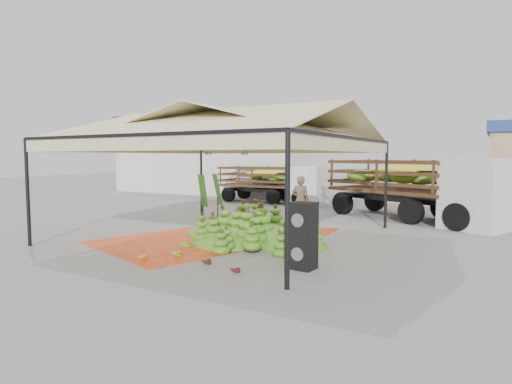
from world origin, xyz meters
The scene contains 17 objects.
ground centered at (0.00, 0.00, 0.00)m, with size 90.00×90.00×0.00m, color slate.
canopy_tent centered at (0.00, 0.00, 3.30)m, with size 8.10×8.10×4.00m.
building_white centered at (-10.00, 14.00, 2.71)m, with size 14.30×6.30×5.40m.
tarp_left centered at (-0.64, -1.70, 0.01)m, with size 4.23×4.03×0.01m, color #D26213.
tarp_right centered at (0.79, 0.82, 0.01)m, with size 3.97×4.17×0.01m, color red.
banana_heap centered at (1.12, -0.26, 0.54)m, with size 5.04×4.14×1.08m, color #43801A.
hand_yellow_a centered at (0.37, -3.00, 0.11)m, with size 0.50×0.41×0.23m, color gold.
hand_yellow_b centered at (-0.11, -3.70, 0.10)m, with size 0.45×0.37×0.20m, color gold.
hand_red_a centered at (1.48, -3.23, 0.10)m, with size 0.46×0.37×0.21m, color #512512.
hand_red_b centered at (2.46, -3.48, 0.09)m, with size 0.39×0.32×0.18m, color #571813.
hand_green centered at (-0.15, -1.92, 0.11)m, with size 0.48×0.39×0.22m, color #45831B.
hanging_bunches centered at (-0.75, 1.09, 2.62)m, with size 1.74×0.24×0.20m.
speaker_stack centered at (3.66, -2.48, 0.75)m, with size 0.59×0.53×1.50m.
banana_leaves centered at (-2.32, 2.40, 0.00)m, with size 0.96×1.36×3.70m, color #22721E, non-canonical shape.
vendor centered at (1.16, 3.10, 0.91)m, with size 0.67×0.44×1.83m, color gray.
truck_left centered at (-3.17, 9.69, 1.24)m, with size 5.90×2.16×2.01m.
truck_right centered at (4.80, 6.48, 1.51)m, with size 7.50×5.21×2.45m.
Camera 1 is at (7.40, -11.17, 2.50)m, focal length 30.00 mm.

